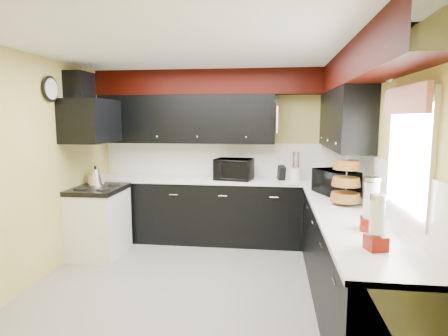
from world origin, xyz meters
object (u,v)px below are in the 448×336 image
object	(u,v)px
toaster_oven	(234,169)
kettle	(96,177)
utensil_crock	(296,174)
knife_block	(281,173)
microwave	(336,182)

from	to	relation	value
toaster_oven	kettle	distance (m)	1.92
toaster_oven	utensil_crock	distance (m)	0.88
knife_block	kettle	world-z (taller)	knife_block
utensil_crock	knife_block	distance (m)	0.20
kettle	utensil_crock	bearing A→B (deg)	10.58
toaster_oven	knife_block	xyz separation A→B (m)	(0.68, 0.03, -0.05)
knife_block	microwave	bearing A→B (deg)	-71.55
utensil_crock	toaster_oven	bearing A→B (deg)	-179.53
knife_block	kettle	bearing A→B (deg)	177.40
toaster_oven	microwave	distance (m)	1.57
toaster_oven	kettle	size ratio (longest dim) A/B	2.26
toaster_oven	utensil_crock	xyz separation A→B (m)	(0.88, 0.01, -0.06)
toaster_oven	utensil_crock	size ratio (longest dim) A/B	2.86
toaster_oven	knife_block	bearing A→B (deg)	13.02
kettle	knife_block	bearing A→B (deg)	11.96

